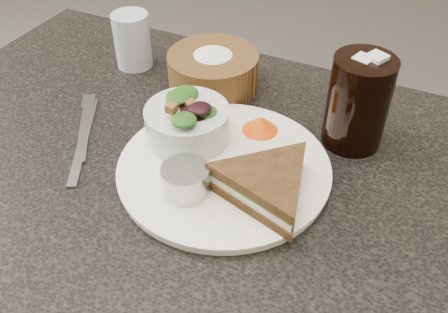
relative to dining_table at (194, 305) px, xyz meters
name	(u,v)px	position (x,y,z in m)	size (l,w,h in m)	color
dining_table	(194,305)	(0.00, 0.00, 0.00)	(1.00, 0.70, 0.75)	black
dinner_plate	(224,169)	(0.06, 0.01, 0.38)	(0.30, 0.30, 0.01)	white
sandwich	(267,185)	(0.14, -0.02, 0.41)	(0.17, 0.17, 0.04)	#4D3115
salad_bowl	(187,119)	(-0.01, 0.04, 0.42)	(0.13, 0.13, 0.07)	silver
dressing_ramekin	(186,180)	(0.04, -0.06, 0.41)	(0.07, 0.07, 0.04)	#AFAFB1
orange_wedge	(260,124)	(0.08, 0.11, 0.40)	(0.06, 0.06, 0.03)	#EC4A08
fork	(85,130)	(-0.18, 0.00, 0.38)	(0.02, 0.16, 0.00)	#989A9E
knife	(84,139)	(-0.17, -0.02, 0.38)	(0.01, 0.22, 0.00)	#9497A0
bread_basket	(213,65)	(-0.05, 0.20, 0.42)	(0.16, 0.16, 0.09)	brown
cola_glass	(359,99)	(0.21, 0.16, 0.45)	(0.09, 0.09, 0.15)	black
water_glass	(132,40)	(-0.22, 0.21, 0.43)	(0.07, 0.07, 0.10)	#A8B2BC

